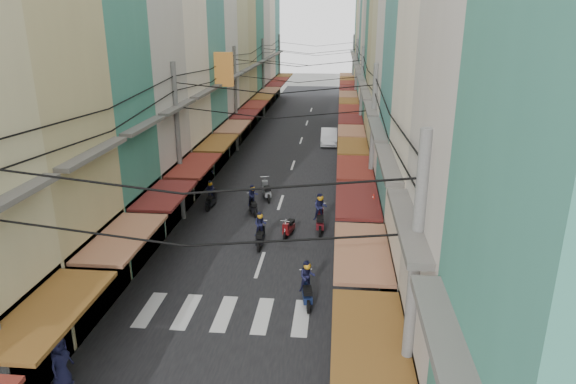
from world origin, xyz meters
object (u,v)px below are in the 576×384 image
Objects in this scene: white_car at (329,144)px; market_umbrella at (406,248)px; bicycle at (420,232)px; traffic_sign at (373,213)px.

white_car is 1.84× the size of market_umbrella.
market_umbrella is (-1.63, -6.74, 2.19)m from bicycle.
white_car is 3.02× the size of bicycle.
white_car is at bearing 95.96° from traffic_sign.
market_umbrella is 3.23m from traffic_sign.
traffic_sign is at bearing 109.27° from market_umbrella.
market_umbrella is at bearing -83.39° from white_car.
market_umbrella is at bearing -70.73° from traffic_sign.
bicycle is at bearing 76.40° from market_umbrella.
market_umbrella is 0.78× the size of traffic_sign.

